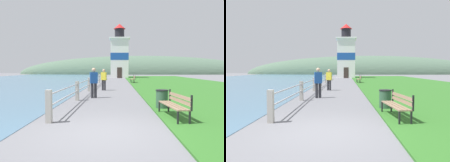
% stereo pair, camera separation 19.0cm
% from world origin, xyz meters
% --- Properties ---
extents(ground_plane, '(160.00, 160.00, 0.00)m').
position_xyz_m(ground_plane, '(0.00, 0.00, 0.00)').
color(ground_plane, slate).
extents(grass_verge, '(12.00, 54.22, 0.06)m').
position_xyz_m(grass_verge, '(7.89, 18.07, 0.03)').
color(grass_verge, '#2D6623').
rests_on(grass_verge, ground_plane).
extents(seawall_railing, '(0.18, 29.91, 1.07)m').
position_xyz_m(seawall_railing, '(-1.79, 15.86, 0.62)').
color(seawall_railing, '#A8A399').
rests_on(seawall_railing, ground_plane).
extents(park_bench_near, '(0.67, 2.02, 0.94)m').
position_xyz_m(park_bench_near, '(2.42, 1.69, 0.54)').
color(park_bench_near, '#846B51').
rests_on(park_bench_near, ground_plane).
extents(park_bench_midway, '(0.52, 1.78, 0.94)m').
position_xyz_m(park_bench_midway, '(2.36, 20.94, 0.54)').
color(park_bench_midway, '#846B51').
rests_on(park_bench_midway, ground_plane).
extents(lighthouse, '(3.85, 3.85, 10.36)m').
position_xyz_m(lighthouse, '(0.82, 36.54, 4.40)').
color(lighthouse, white).
rests_on(lighthouse, ground_plane).
extents(person_strolling, '(0.48, 0.34, 1.80)m').
position_xyz_m(person_strolling, '(-0.99, 7.03, 0.97)').
color(person_strolling, '#28282D').
rests_on(person_strolling, ground_plane).
extents(person_by_railing, '(0.47, 0.35, 1.71)m').
position_xyz_m(person_by_railing, '(-0.69, 11.61, 0.93)').
color(person_by_railing, '#28282D').
rests_on(person_by_railing, ground_plane).
extents(trash_bin, '(0.54, 0.54, 0.84)m').
position_xyz_m(trash_bin, '(2.32, 3.50, 0.42)').
color(trash_bin, '#2D5138').
rests_on(trash_bin, ground_plane).
extents(distant_hillside, '(80.00, 16.00, 12.00)m').
position_xyz_m(distant_hillside, '(8.00, 66.15, 0.00)').
color(distant_hillside, '#4C6651').
rests_on(distant_hillside, ground_plane).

